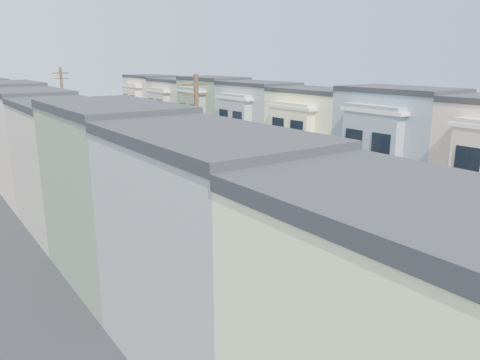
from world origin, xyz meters
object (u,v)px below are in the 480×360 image
(tree_b, at_px, (273,188))
(lead_sedan, at_px, (183,164))
(tree_c, at_px, (163,156))
(tree_e, at_px, (54,117))
(parked_left_b, at_px, (329,297))
(utility_pole_far, at_px, (65,119))
(parked_right_d, at_px, (162,148))
(parked_right_b, at_px, (384,223))
(parked_left_d, at_px, (149,197))
(tree_far_r, at_px, (171,119))
(parked_left_c, at_px, (255,255))
(fedex_truck, at_px, (205,170))
(parked_right_c, at_px, (213,166))
(tree_d, at_px, (104,132))
(utility_pole_near, at_px, (198,166))

(tree_b, height_order, lead_sedan, tree_b)
(tree_c, distance_m, tree_e, 25.84)
(parked_left_b, bearing_deg, utility_pole_far, 95.22)
(lead_sedan, bearing_deg, parked_right_d, 73.16)
(tree_b, xyz_separation_m, parked_right_b, (11.20, 2.28, -4.64))
(parked_right_d, bearing_deg, parked_left_d, -118.84)
(tree_far_r, height_order, parked_right_b, tree_far_r)
(parked_left_b, relative_size, parked_left_c, 0.93)
(tree_b, bearing_deg, parked_right_b, 11.53)
(fedex_truck, xyz_separation_m, parked_left_d, (-6.36, -2.27, -0.80))
(tree_e, xyz_separation_m, tree_far_r, (13.20, -1.21, -0.96))
(parked_left_c, bearing_deg, parked_left_b, -91.86)
(utility_pole_far, height_order, parked_right_d, utility_pole_far)
(tree_c, bearing_deg, tree_e, 90.00)
(parked_right_d, bearing_deg, parked_left_b, -104.79)
(tree_far_r, relative_size, parked_right_b, 1.07)
(parked_left_c, bearing_deg, tree_e, 90.52)
(utility_pole_far, bearing_deg, lead_sedan, -39.42)
(parked_left_c, relative_size, parked_right_c, 1.20)
(tree_d, xyz_separation_m, fedex_truck, (7.76, -2.71, -3.73))
(parked_left_b, bearing_deg, utility_pole_near, 101.85)
(lead_sedan, relative_size, parked_left_b, 0.90)
(utility_pole_far, relative_size, parked_left_b, 2.10)
(tree_d, relative_size, parked_right_b, 1.45)
(parked_left_c, bearing_deg, tree_c, 98.29)
(tree_c, distance_m, parked_left_c, 9.03)
(parked_left_c, xyz_separation_m, parked_right_d, (9.80, 30.90, 0.05))
(tree_d, relative_size, parked_right_d, 1.63)
(parked_left_c, distance_m, parked_left_d, 13.32)
(utility_pole_near, relative_size, parked_right_d, 2.17)
(fedex_truck, height_order, parked_left_d, fedex_truck)
(tree_d, bearing_deg, parked_right_c, 7.25)
(parked_left_b, height_order, parked_right_c, parked_right_c)
(parked_left_b, bearing_deg, parked_right_b, 28.41)
(tree_b, distance_m, parked_left_c, 5.75)
(tree_e, bearing_deg, parked_left_d, -86.06)
(tree_b, xyz_separation_m, parked_right_d, (11.20, 33.98, -4.59))
(tree_far_r, relative_size, utility_pole_far, 0.55)
(utility_pole_near, distance_m, fedex_truck, 14.86)
(tree_b, distance_m, parked_right_c, 25.82)
(utility_pole_near, distance_m, parked_left_c, 5.79)
(utility_pole_near, bearing_deg, utility_pole_far, 90.00)
(tree_d, bearing_deg, fedex_truck, -19.23)
(tree_e, xyz_separation_m, utility_pole_far, (0.00, -4.22, 0.25))
(tree_far_r, bearing_deg, parked_right_d, -142.00)
(lead_sedan, bearing_deg, tree_d, -161.07)
(lead_sedan, relative_size, parked_left_c, 0.84)
(tree_d, relative_size, parked_left_c, 1.46)
(fedex_truck, height_order, parked_right_b, fedex_truck)
(tree_c, xyz_separation_m, parked_right_b, (11.20, -8.63, -4.27))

